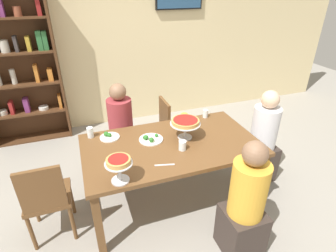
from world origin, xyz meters
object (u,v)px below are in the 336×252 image
(chair_far_right, at_px, (173,126))
(water_glass_clear_near, at_px, (205,114))
(diner_near_right, at_px, (245,208))
(deep_dish_pizza_stand, at_px, (185,123))
(cutlery_knife_near, at_px, (257,147))
(dining_table, at_px, (171,150))
(water_glass_clear_far, at_px, (182,145))
(beer_glass_amber_tall, at_px, (184,120))
(salad_plate_far_diner, at_px, (109,136))
(water_glass_clear_spare, at_px, (90,132))
(diner_far_left, at_px, (122,133))
(diner_head_east, at_px, (262,143))
(personal_pizza_stand, at_px, (119,164))
(chair_head_west, at_px, (47,197))
(salad_plate_near_diner, at_px, (150,139))
(bookshelf, at_px, (16,67))

(chair_far_right, relative_size, water_glass_clear_near, 9.01)
(diner_near_right, height_order, deep_dish_pizza_stand, diner_near_right)
(cutlery_knife_near, bearing_deg, dining_table, 145.61)
(water_glass_clear_near, xyz_separation_m, water_glass_clear_far, (-0.52, -0.56, -0.00))
(beer_glass_amber_tall, height_order, cutlery_knife_near, beer_glass_amber_tall)
(salad_plate_far_diner, height_order, water_glass_clear_spare, water_glass_clear_spare)
(diner_far_left, distance_m, salad_plate_far_diner, 0.58)
(diner_head_east, distance_m, beer_glass_amber_tall, 0.99)
(personal_pizza_stand, bearing_deg, deep_dish_pizza_stand, 31.06)
(water_glass_clear_far, bearing_deg, chair_head_west, 178.00)
(diner_near_right, relative_size, salad_plate_far_diner, 5.62)
(diner_far_left, relative_size, salad_plate_far_diner, 5.62)
(water_glass_clear_spare, bearing_deg, cutlery_knife_near, -25.90)
(chair_head_west, relative_size, deep_dish_pizza_stand, 2.77)
(personal_pizza_stand, distance_m, salad_plate_far_diner, 0.74)
(water_glass_clear_near, relative_size, cutlery_knife_near, 0.54)
(dining_table, distance_m, salad_plate_near_diner, 0.24)
(dining_table, height_order, personal_pizza_stand, personal_pizza_stand)
(beer_glass_amber_tall, bearing_deg, water_glass_clear_spare, 175.29)
(diner_near_right, xyz_separation_m, chair_head_west, (-1.59, 0.71, -0.01))
(chair_head_west, xyz_separation_m, deep_dish_pizza_stand, (1.39, 0.15, 0.43))
(diner_near_right, bearing_deg, chair_far_right, 2.54)
(dining_table, distance_m, deep_dish_pizza_stand, 0.31)
(salad_plate_far_diner, xyz_separation_m, water_glass_clear_spare, (-0.18, 0.08, 0.04))
(salad_plate_near_diner, bearing_deg, deep_dish_pizza_stand, -10.93)
(diner_near_right, bearing_deg, beer_glass_amber_tall, 5.14)
(water_glass_clear_far, bearing_deg, diner_far_left, 114.84)
(dining_table, bearing_deg, chair_head_west, -175.63)
(chair_far_right, xyz_separation_m, personal_pizza_stand, (-0.89, -1.17, 0.42))
(bookshelf, bearing_deg, dining_table, -52.19)
(personal_pizza_stand, height_order, water_glass_clear_spare, personal_pizza_stand)
(beer_glass_amber_tall, xyz_separation_m, cutlery_knife_near, (0.51, -0.66, -0.07))
(water_glass_clear_spare, bearing_deg, diner_near_right, -46.98)
(diner_head_east, bearing_deg, bookshelf, -36.24)
(bookshelf, xyz_separation_m, diner_near_right, (1.94, -2.82, -0.64))
(dining_table, height_order, salad_plate_far_diner, salad_plate_far_diner)
(dining_table, height_order, chair_far_right, chair_far_right)
(chair_head_west, height_order, water_glass_clear_spare, chair_head_west)
(salad_plate_far_diner, bearing_deg, water_glass_clear_spare, 156.21)
(chair_far_right, relative_size, salad_plate_near_diner, 3.51)
(diner_head_east, relative_size, cutlery_knife_near, 6.39)
(diner_head_east, xyz_separation_m, water_glass_clear_near, (-0.57, 0.40, 0.30))
(deep_dish_pizza_stand, relative_size, water_glass_clear_near, 3.26)
(deep_dish_pizza_stand, bearing_deg, salad_plate_near_diner, 169.07)
(beer_glass_amber_tall, relative_size, cutlery_knife_near, 0.80)
(water_glass_clear_near, bearing_deg, diner_near_right, -100.03)
(salad_plate_near_diner, bearing_deg, water_glass_clear_spare, 154.41)
(salad_plate_far_diner, relative_size, water_glass_clear_spare, 1.82)
(diner_near_right, relative_size, cutlery_knife_near, 6.39)
(water_glass_clear_far, bearing_deg, water_glass_clear_spare, 146.50)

